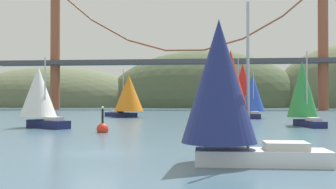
# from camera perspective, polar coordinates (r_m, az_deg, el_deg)

# --- Properties ---
(ground_plane) EXTENTS (360.00, 360.00, 0.00)m
(ground_plane) POSITION_cam_1_polar(r_m,az_deg,el_deg) (23.67, -10.20, -8.03)
(ground_plane) COLOR #426075
(headland_left) EXTENTS (80.96, 44.00, 31.61)m
(headland_left) POSITION_cam_1_polar(r_m,az_deg,el_deg) (169.14, -15.79, -1.64)
(headland_left) COLOR #5B6647
(headland_left) RESTS_ON ground_plane
(headland_center) EXTENTS (78.09, 44.00, 43.47)m
(headland_center) POSITION_cam_1_polar(r_m,az_deg,el_deg) (157.63, 4.99, -1.74)
(headland_center) COLOR #4C5B3D
(headland_center) RESTS_ON ground_plane
(suspension_bridge) EXTENTS (113.60, 6.00, 36.12)m
(suspension_bridge) POSITION_cam_1_polar(r_m,az_deg,el_deg) (118.44, 2.39, 5.47)
(suspension_bridge) COLOR brown
(suspension_bridge) RESTS_ON ground_plane
(sailboat_white_mainsail) EXTENTS (6.96, 5.90, 7.46)m
(sailboat_white_mainsail) POSITION_cam_1_polar(r_m,az_deg,el_deg) (45.71, -17.57, -0.01)
(sailboat_white_mainsail) COLOR #191E4C
(sailboat_white_mainsail) RESTS_ON ground_plane
(sailboat_blue_spinnaker) EXTENTS (3.82, 6.45, 7.19)m
(sailboat_blue_spinnaker) POSITION_cam_1_polar(r_m,az_deg,el_deg) (66.83, 11.77, 0.02)
(sailboat_blue_spinnaker) COLOR #191E4C
(sailboat_blue_spinnaker) RESTS_ON ground_plane
(sailboat_scarlet_sail) EXTENTS (7.67, 7.75, 10.10)m
(sailboat_scarlet_sail) POSITION_cam_1_polar(r_m,az_deg,el_deg) (47.09, 8.65, 1.22)
(sailboat_scarlet_sail) COLOR black
(sailboat_scarlet_sail) RESTS_ON ground_plane
(sailboat_red_spinnaker) EXTENTS (7.57, 8.75, 10.48)m
(sailboat_red_spinnaker) POSITION_cam_1_polar(r_m,az_deg,el_deg) (74.74, 10.37, 0.87)
(sailboat_red_spinnaker) COLOR #B7B2A8
(sailboat_red_spinnaker) RESTS_ON ground_plane
(sailboat_green_sail) EXTENTS (3.97, 6.75, 8.38)m
(sailboat_green_sail) POSITION_cam_1_polar(r_m,az_deg,el_deg) (48.81, 18.36, 0.40)
(sailboat_green_sail) COLOR #191E4C
(sailboat_green_sail) RESTS_ON ground_plane
(sailboat_navy_sail) EXTENTS (6.78, 3.56, 7.56)m
(sailboat_navy_sail) POSITION_cam_1_polar(r_m,az_deg,el_deg) (19.14, 7.86, 0.74)
(sailboat_navy_sail) COLOR white
(sailboat_navy_sail) RESTS_ON ground_plane
(sailboat_orange_sail) EXTENTS (8.19, 7.33, 8.15)m
(sailboat_orange_sail) POSITION_cam_1_polar(r_m,az_deg,el_deg) (68.52, -5.58, 0.03)
(sailboat_orange_sail) COLOR #191E4C
(sailboat_orange_sail) RESTS_ON ground_plane
(channel_buoy) EXTENTS (1.10, 1.10, 2.64)m
(channel_buoy) POSITION_cam_1_polar(r_m,az_deg,el_deg) (37.67, -9.14, -4.70)
(channel_buoy) COLOR red
(channel_buoy) RESTS_ON ground_plane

